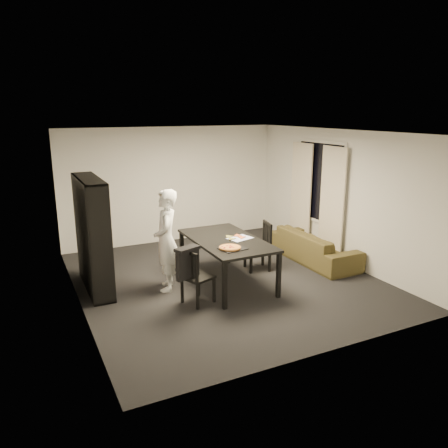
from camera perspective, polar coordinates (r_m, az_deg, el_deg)
name	(u,v)px	position (r m, az deg, el deg)	size (l,w,h in m)	color
room	(225,209)	(7.53, 0.15, 2.00)	(5.01, 5.51, 2.61)	black
window_pane	(320,182)	(9.31, 12.40, 5.36)	(0.02, 1.40, 1.60)	black
window_frame	(320,182)	(9.31, 12.37, 5.36)	(0.03, 1.52, 1.72)	white
curtain_left	(332,204)	(8.92, 13.90, 2.59)	(0.03, 0.70, 2.25)	beige
curtain_right	(301,195)	(9.73, 10.00, 3.78)	(0.03, 0.70, 2.25)	beige
bookshelf	(93,235)	(7.55, -16.79, -1.35)	(0.35, 1.50, 1.90)	black
dining_table	(227,243)	(7.51, 0.33, -2.51)	(1.07, 1.93, 0.80)	black
chair_left	(194,273)	(6.79, -3.97, -6.46)	(0.53, 0.53, 0.89)	black
chair_right	(262,243)	(8.28, 4.97, -2.44)	(0.50, 0.50, 0.92)	black
draped_jacket	(188,261)	(6.63, -4.78, -4.89)	(0.43, 0.30, 0.49)	black
person	(166,240)	(7.31, -7.55, -2.13)	(0.62, 0.41, 1.71)	white
baking_tray	(233,249)	(6.97, 1.14, -3.23)	(0.40, 0.32, 0.01)	black
pepperoni_pizza	(230,247)	(6.95, 0.79, -3.09)	(0.35, 0.35, 0.03)	#945C2B
kitchen_towel	(240,238)	(7.53, 2.08, -1.87)	(0.40, 0.30, 0.01)	white
pizza_slices	(235,237)	(7.56, 1.39, -1.71)	(0.37, 0.31, 0.01)	#B66D39
sofa	(314,246)	(8.95, 11.72, -2.87)	(2.05, 0.80, 0.60)	#3A2F17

